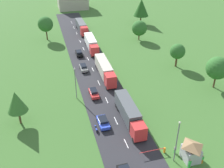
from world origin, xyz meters
TOP-DOWN VIEW (x-y plane):
  - road at (0.00, 24.50)m, footprint 10.00×140.00m
  - lane_marking_centre at (0.00, 21.25)m, footprint 0.16×122.28m
  - truck_lead at (2.41, 15.72)m, footprint 2.51×12.59m
  - truck_second at (2.21, 34.42)m, footprint 2.56×13.47m
  - truck_third at (2.35, 52.65)m, footprint 2.66×12.27m
  - truck_fourth at (2.16, 69.52)m, footprint 2.71×12.31m
  - car_second at (-2.74, 15.97)m, footprint 1.91×4.08m
  - car_third at (-2.36, 26.52)m, footprint 1.78×4.12m
  - car_fourth at (-2.44, 39.45)m, footprint 1.83×4.01m
  - car_fifth at (-2.10, 49.09)m, footprint 1.85×4.15m
  - motorcycle_courier at (-4.40, 14.76)m, footprint 0.28×1.94m
  - guard_booth at (9.03, 3.73)m, footprint 2.83×3.24m
  - barrier_gate at (4.80, 6.23)m, footprint 4.64×0.28m
  - person_lead at (7.97, 2.11)m, footprint 0.38×0.24m
  - person_second at (10.42, 2.44)m, footprint 0.38×0.22m
  - person_third at (7.24, 5.65)m, footprint 0.38×0.22m
  - lamppost_lead at (6.32, 4.14)m, footprint 0.36×0.36m
  - lamppost_second at (-6.24, 26.65)m, footprint 0.36×0.36m
  - tree_oak at (22.32, 35.21)m, footprint 4.09×4.09m
  - tree_birch at (-18.10, 20.81)m, footprint 3.81×3.81m
  - tree_maple at (25.88, 72.39)m, footprint 5.74×5.74m
  - tree_pine at (19.40, 56.50)m, footprint 5.00×5.00m
  - tree_elm at (25.98, 22.82)m, footprint 5.30×5.30m
  - tree_ash at (-10.44, 64.91)m, footprint 5.01×5.01m

SIDE VIEW (x-z plane):
  - road at x=0.00m, z-range 0.00..0.06m
  - lane_marking_centre at x=0.00m, z-range 0.06..0.07m
  - motorcycle_courier at x=-4.40m, z-range 0.09..1.00m
  - barrier_gate at x=4.80m, z-range 0.17..1.22m
  - car_second at x=-2.74m, z-range 0.10..1.54m
  - person_third at x=7.24m, z-range 0.03..1.62m
  - car_fifth at x=-2.10m, z-range 0.10..1.60m
  - car_third at x=-2.36m, z-range 0.09..1.61m
  - car_fourth at x=-2.44m, z-range 0.09..1.63m
  - person_second at x=10.42m, z-range 0.04..1.74m
  - person_lead at x=7.97m, z-range 0.05..1.85m
  - guard_booth at x=9.03m, z-range 0.01..3.59m
  - truck_fourth at x=2.16m, z-range 0.35..3.76m
  - truck_third at x=2.35m, z-range 0.31..3.82m
  - truck_lead at x=2.41m, z-range 0.31..4.03m
  - truck_second at x=2.21m, z-range 0.34..4.01m
  - tree_pine at x=19.40m, z-range 0.80..7.42m
  - lamppost_second at x=-6.24m, z-range 0.47..7.99m
  - tree_oak at x=22.32m, z-range 1.18..7.70m
  - lamppost_lead at x=6.32m, z-range 0.48..8.55m
  - tree_birch at x=-18.10m, z-range 1.46..8.63m
  - tree_elm at x=25.98m, z-range 1.24..9.03m
  - tree_ash at x=-10.44m, z-range 1.42..9.30m
  - tree_maple at x=25.88m, z-range 1.63..11.23m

